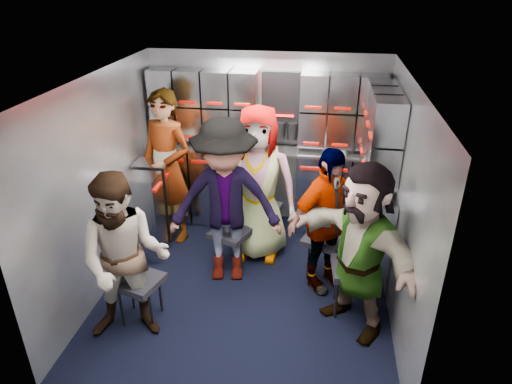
# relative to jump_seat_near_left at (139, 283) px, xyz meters

# --- Properties ---
(floor) EXTENTS (3.00, 3.00, 0.00)m
(floor) POSITION_rel_jump_seat_near_left_xyz_m (0.87, 0.62, -0.40)
(floor) COLOR black
(floor) RESTS_ON ground
(wall_back) EXTENTS (2.80, 0.04, 2.10)m
(wall_back) POSITION_rel_jump_seat_near_left_xyz_m (0.87, 2.12, 0.65)
(wall_back) COLOR #959AA2
(wall_back) RESTS_ON ground
(wall_left) EXTENTS (0.04, 3.00, 2.10)m
(wall_left) POSITION_rel_jump_seat_near_left_xyz_m (-0.53, 0.62, 0.65)
(wall_left) COLOR #959AA2
(wall_left) RESTS_ON ground
(wall_right) EXTENTS (0.04, 3.00, 2.10)m
(wall_right) POSITION_rel_jump_seat_near_left_xyz_m (2.27, 0.62, 0.65)
(wall_right) COLOR #959AA2
(wall_right) RESTS_ON ground
(ceiling) EXTENTS (2.80, 3.00, 0.02)m
(ceiling) POSITION_rel_jump_seat_near_left_xyz_m (0.87, 0.62, 1.70)
(ceiling) COLOR silver
(ceiling) RESTS_ON wall_back
(cart_bank_back) EXTENTS (2.68, 0.38, 0.99)m
(cart_bank_back) POSITION_rel_jump_seat_near_left_xyz_m (0.87, 1.91, 0.10)
(cart_bank_back) COLOR #9599A4
(cart_bank_back) RESTS_ON ground
(cart_bank_left) EXTENTS (0.38, 0.76, 0.99)m
(cart_bank_left) POSITION_rel_jump_seat_near_left_xyz_m (-0.32, 1.18, 0.10)
(cart_bank_left) COLOR #9599A4
(cart_bank_left) RESTS_ON ground
(counter) EXTENTS (2.68, 0.42, 0.03)m
(counter) POSITION_rel_jump_seat_near_left_xyz_m (0.87, 1.91, 0.62)
(counter) COLOR #ADB0B5
(counter) RESTS_ON cart_bank_back
(locker_bank_back) EXTENTS (2.68, 0.28, 0.82)m
(locker_bank_back) POSITION_rel_jump_seat_near_left_xyz_m (0.87, 1.97, 1.09)
(locker_bank_back) COLOR #9599A4
(locker_bank_back) RESTS_ON wall_back
(locker_bank_right) EXTENTS (0.28, 1.00, 0.82)m
(locker_bank_right) POSITION_rel_jump_seat_near_left_xyz_m (2.12, 1.32, 1.09)
(locker_bank_right) COLOR #9599A4
(locker_bank_right) RESTS_ON wall_right
(right_cabinet) EXTENTS (0.28, 1.20, 1.00)m
(right_cabinet) POSITION_rel_jump_seat_near_left_xyz_m (2.12, 1.22, 0.10)
(right_cabinet) COLOR #9599A4
(right_cabinet) RESTS_ON ground
(coffee_niche) EXTENTS (0.46, 0.16, 0.84)m
(coffee_niche) POSITION_rel_jump_seat_near_left_xyz_m (1.05, 2.03, 1.07)
(coffee_niche) COLOR black
(coffee_niche) RESTS_ON wall_back
(red_latch_strip) EXTENTS (2.60, 0.02, 0.03)m
(red_latch_strip) POSITION_rel_jump_seat_near_left_xyz_m (0.87, 1.71, 0.48)
(red_latch_strip) COLOR #9B0A04
(red_latch_strip) RESTS_ON cart_bank_back
(jump_seat_near_left) EXTENTS (0.47, 0.45, 0.45)m
(jump_seat_near_left) POSITION_rel_jump_seat_near_left_xyz_m (0.00, 0.00, 0.00)
(jump_seat_near_left) COLOR black
(jump_seat_near_left) RESTS_ON ground
(jump_seat_mid_left) EXTENTS (0.47, 0.46, 0.44)m
(jump_seat_mid_left) POSITION_rel_jump_seat_near_left_xyz_m (0.64, 0.95, -0.01)
(jump_seat_mid_left) COLOR black
(jump_seat_mid_left) RESTS_ON ground
(jump_seat_center) EXTENTS (0.49, 0.48, 0.49)m
(jump_seat_center) POSITION_rel_jump_seat_near_left_xyz_m (0.90, 1.42, 0.04)
(jump_seat_center) COLOR black
(jump_seat_center) RESTS_ON ground
(jump_seat_mid_right) EXTENTS (0.49, 0.47, 0.45)m
(jump_seat_mid_right) POSITION_rel_jump_seat_near_left_xyz_m (1.63, 0.94, 0.00)
(jump_seat_mid_right) COLOR black
(jump_seat_mid_right) RESTS_ON ground
(jump_seat_near_right) EXTENTS (0.46, 0.43, 0.50)m
(jump_seat_near_right) POSITION_rel_jump_seat_near_left_xyz_m (1.92, 0.41, 0.04)
(jump_seat_near_right) COLOR black
(jump_seat_near_right) RESTS_ON ground
(attendant_standing) EXTENTS (0.76, 0.62, 1.79)m
(attendant_standing) POSITION_rel_jump_seat_near_left_xyz_m (-0.18, 1.45, 0.49)
(attendant_standing) COLOR black
(attendant_standing) RESTS_ON ground
(attendant_arc_a) EXTENTS (0.86, 0.73, 1.55)m
(attendant_arc_a) POSITION_rel_jump_seat_near_left_xyz_m (0.00, -0.18, 0.37)
(attendant_arc_a) COLOR black
(attendant_arc_a) RESTS_ON ground
(attendant_arc_b) EXTENTS (1.18, 0.77, 1.73)m
(attendant_arc_b) POSITION_rel_jump_seat_near_left_xyz_m (0.64, 0.77, 0.46)
(attendant_arc_b) COLOR black
(attendant_arc_b) RESTS_ON ground
(attendant_arc_c) EXTENTS (0.86, 0.57, 1.73)m
(attendant_arc_c) POSITION_rel_jump_seat_near_left_xyz_m (0.90, 1.24, 0.46)
(attendant_arc_c) COLOR black
(attendant_arc_c) RESTS_ON ground
(attendant_arc_d) EXTENTS (0.90, 0.85, 1.49)m
(attendant_arc_d) POSITION_rel_jump_seat_near_left_xyz_m (1.63, 0.76, 0.35)
(attendant_arc_d) COLOR black
(attendant_arc_d) RESTS_ON ground
(attendant_arc_e) EXTENTS (1.38, 1.37, 1.59)m
(attendant_arc_e) POSITION_rel_jump_seat_near_left_xyz_m (1.92, 0.23, 0.40)
(attendant_arc_e) COLOR black
(attendant_arc_e) RESTS_ON ground
(bottle_left) EXTENTS (0.07, 0.07, 0.23)m
(bottle_left) POSITION_rel_jump_seat_near_left_xyz_m (0.67, 1.86, 0.75)
(bottle_left) COLOR white
(bottle_left) RESTS_ON counter
(bottle_mid) EXTENTS (0.07, 0.07, 0.25)m
(bottle_mid) POSITION_rel_jump_seat_near_left_xyz_m (0.46, 1.86, 0.75)
(bottle_mid) COLOR white
(bottle_mid) RESTS_ON counter
(bottle_right) EXTENTS (0.06, 0.06, 0.25)m
(bottle_right) POSITION_rel_jump_seat_near_left_xyz_m (1.80, 1.86, 0.76)
(bottle_right) COLOR white
(bottle_right) RESTS_ON counter
(cup_left) EXTENTS (0.09, 0.09, 0.09)m
(cup_left) POSITION_rel_jump_seat_near_left_xyz_m (0.42, 1.85, 0.68)
(cup_left) COLOR #C1B088
(cup_left) RESTS_ON counter
(cup_right) EXTENTS (0.07, 0.07, 0.09)m
(cup_right) POSITION_rel_jump_seat_near_left_xyz_m (2.11, 1.85, 0.68)
(cup_right) COLOR #C1B088
(cup_right) RESTS_ON counter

